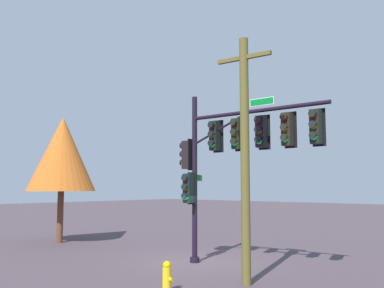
{
  "coord_description": "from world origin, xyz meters",
  "views": [
    {
      "loc": [
        10.88,
        -12.4,
        2.84
      ],
      "look_at": [
        -0.44,
        0.35,
        4.55
      ],
      "focal_mm": 40.02,
      "sensor_mm": 36.0,
      "label": 1
    }
  ],
  "objects_px": {
    "tree_near": "(62,154)",
    "signal_pole_assembly": "(232,148)",
    "fire_hydrant": "(167,277)",
    "utility_pole": "(245,154)"
  },
  "relations": [
    {
      "from": "fire_hydrant",
      "to": "signal_pole_assembly",
      "type": "bearing_deg",
      "value": 100.0
    },
    {
      "from": "tree_near",
      "to": "signal_pole_assembly",
      "type": "bearing_deg",
      "value": 1.7
    },
    {
      "from": "utility_pole",
      "to": "fire_hydrant",
      "type": "xyz_separation_m",
      "value": [
        -1.13,
        -2.13,
        -3.42
      ]
    },
    {
      "from": "signal_pole_assembly",
      "to": "tree_near",
      "type": "relative_size",
      "value": 0.98
    },
    {
      "from": "signal_pole_assembly",
      "to": "fire_hydrant",
      "type": "height_order",
      "value": "signal_pole_assembly"
    },
    {
      "from": "utility_pole",
      "to": "tree_near",
      "type": "xyz_separation_m",
      "value": [
        -12.55,
        1.53,
        0.72
      ]
    },
    {
      "from": "utility_pole",
      "to": "tree_near",
      "type": "bearing_deg",
      "value": 173.03
    },
    {
      "from": "signal_pole_assembly",
      "to": "tree_near",
      "type": "xyz_separation_m",
      "value": [
        -10.72,
        -0.32,
        0.33
      ]
    },
    {
      "from": "signal_pole_assembly",
      "to": "tree_near",
      "type": "distance_m",
      "value": 10.73
    },
    {
      "from": "fire_hydrant",
      "to": "utility_pole",
      "type": "bearing_deg",
      "value": 61.99
    }
  ]
}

